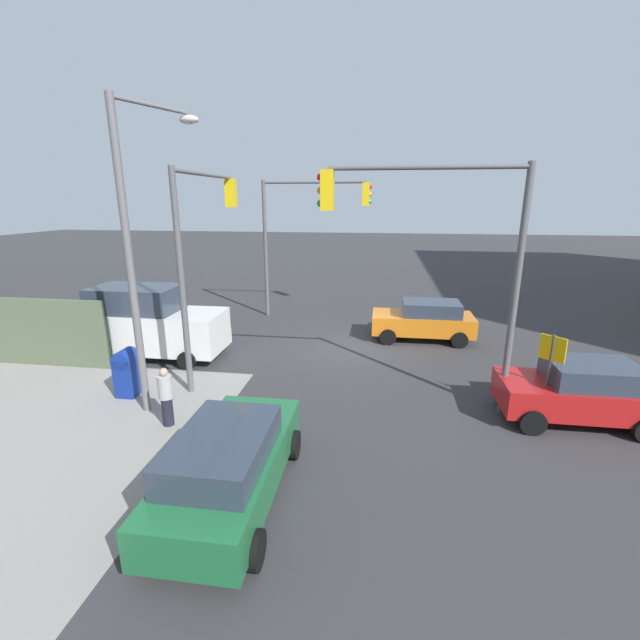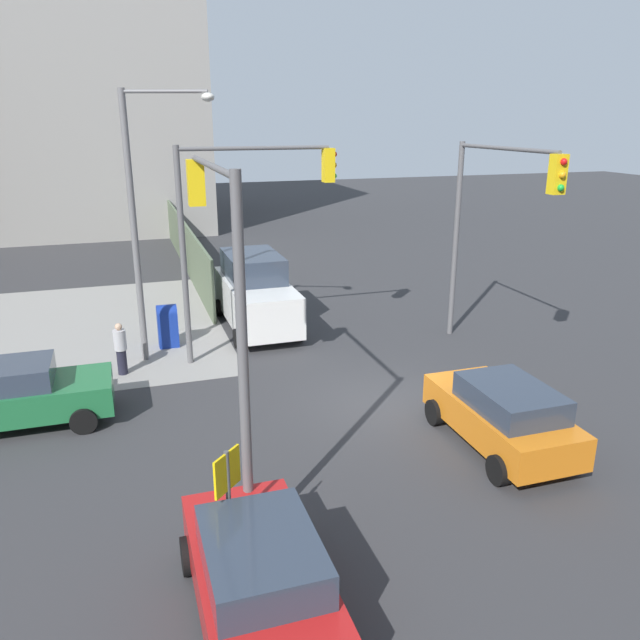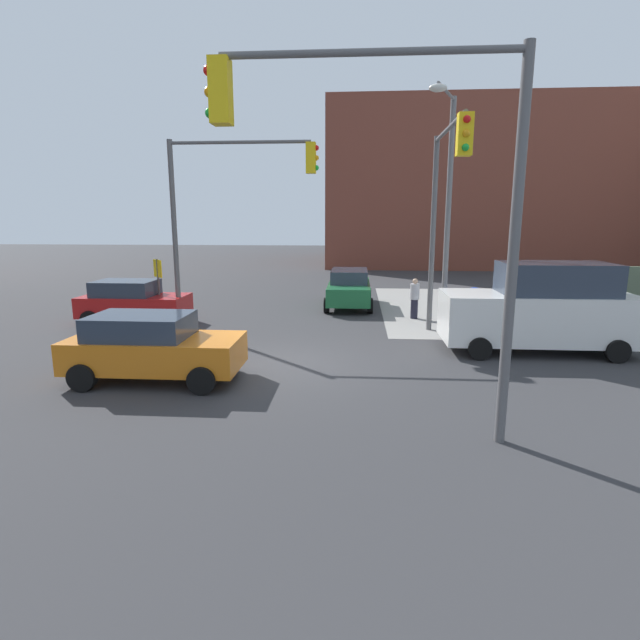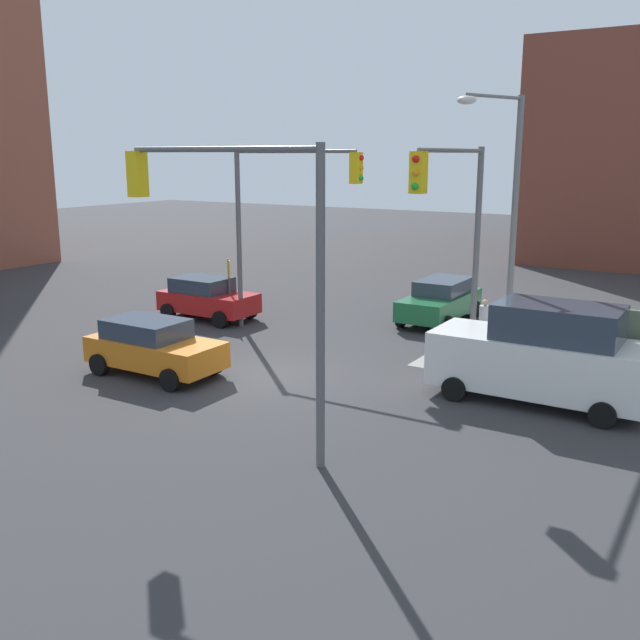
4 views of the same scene
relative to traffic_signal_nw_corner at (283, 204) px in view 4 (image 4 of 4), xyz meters
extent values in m
plane|color=#333335|center=(2.53, -4.50, -4.61)|extent=(120.00, 120.00, 0.00)
cylinder|color=#59595B|center=(-1.97, 0.00, -1.36)|extent=(0.18, 0.18, 6.50)
cylinder|color=#59595B|center=(0.45, 0.00, 1.77)|extent=(4.85, 0.12, 0.12)
cube|color=yellow|center=(2.87, 0.00, 1.24)|extent=(0.32, 0.36, 1.00)
sphere|color=red|center=(3.05, 0.00, 1.56)|extent=(0.18, 0.18, 0.18)
sphere|color=orange|center=(3.05, 0.00, 1.24)|extent=(0.18, 0.18, 0.18)
sphere|color=green|center=(3.05, 0.00, 0.92)|extent=(0.18, 0.18, 0.18)
cylinder|color=#59595B|center=(7.03, -9.00, -1.36)|extent=(0.18, 0.18, 6.50)
cylinder|color=#59595B|center=(4.64, -9.00, 1.77)|extent=(4.77, 0.12, 0.12)
cube|color=yellow|center=(2.25, -9.00, 1.24)|extent=(0.32, 0.36, 1.00)
sphere|color=red|center=(2.07, -9.00, 1.56)|extent=(0.18, 0.18, 0.18)
sphere|color=orange|center=(2.07, -9.00, 1.24)|extent=(0.18, 0.18, 0.18)
sphere|color=green|center=(2.07, -9.00, 0.92)|extent=(0.18, 0.18, 0.18)
cylinder|color=#59595B|center=(7.03, 0.00, -1.36)|extent=(0.18, 0.18, 6.50)
cylinder|color=#59595B|center=(7.03, -2.24, 1.77)|extent=(0.12, 4.48, 0.12)
cube|color=yellow|center=(7.03, -4.48, 1.24)|extent=(0.36, 0.32, 1.00)
sphere|color=red|center=(7.03, -4.66, 1.56)|extent=(0.18, 0.18, 0.18)
sphere|color=orange|center=(7.03, -4.66, 1.24)|extent=(0.18, 0.18, 0.18)
sphere|color=green|center=(7.03, -4.66, 0.92)|extent=(0.18, 0.18, 0.18)
cylinder|color=slate|center=(7.73, 1.30, -0.61)|extent=(0.20, 0.20, 8.00)
cylinder|color=slate|center=(7.29, 0.18, 3.29)|extent=(0.97, 2.27, 0.10)
ellipsoid|color=silver|center=(6.85, -0.94, 3.14)|extent=(0.56, 0.36, 0.24)
cylinder|color=#4C4C4C|center=(-2.87, 0.48, -3.41)|extent=(0.08, 0.08, 2.40)
cube|color=yellow|center=(-2.87, 0.48, -2.56)|extent=(0.48, 0.48, 0.64)
cube|color=navy|center=(8.73, 0.50, -4.04)|extent=(0.56, 0.64, 1.15)
cylinder|color=navy|center=(8.73, 0.50, -3.46)|extent=(0.56, 0.64, 0.56)
cube|color=orange|center=(-0.32, -6.15, -3.92)|extent=(4.08, 1.80, 0.75)
cube|color=#2D3847|center=(-0.65, -6.15, -3.27)|extent=(2.28, 1.58, 0.55)
cylinder|color=black|center=(1.06, -5.25, -4.29)|extent=(0.64, 0.22, 0.64)
cylinder|color=black|center=(1.06, -7.05, -4.29)|extent=(0.64, 0.22, 0.64)
cylinder|color=black|center=(-1.71, -5.25, -4.29)|extent=(0.64, 0.22, 0.64)
cylinder|color=black|center=(-1.71, -7.05, -4.29)|extent=(0.64, 0.22, 0.64)
cube|color=#1E6638|center=(4.13, 4.47, -3.92)|extent=(1.80, 4.45, 0.75)
cube|color=#2D3847|center=(4.13, 4.82, -3.27)|extent=(1.58, 2.49, 0.55)
cylinder|color=black|center=(5.03, 2.95, -4.29)|extent=(0.22, 0.64, 0.64)
cylinder|color=black|center=(3.23, 2.95, -4.29)|extent=(0.22, 0.64, 0.64)
cylinder|color=black|center=(5.03, 5.98, -4.29)|extent=(0.22, 0.64, 0.64)
cylinder|color=black|center=(3.23, 5.98, -4.29)|extent=(0.22, 0.64, 0.64)
cube|color=#B21919|center=(-3.72, 0.23, -3.92)|extent=(3.81, 1.80, 0.75)
cube|color=#2D3847|center=(-4.02, 0.23, -3.27)|extent=(2.13, 1.58, 0.55)
cylinder|color=black|center=(-2.42, 1.13, -4.29)|extent=(0.64, 0.22, 0.64)
cylinder|color=black|center=(-2.42, -0.67, -4.29)|extent=(0.64, 0.22, 0.64)
cylinder|color=black|center=(-5.01, 1.13, -4.29)|extent=(0.64, 0.22, 0.64)
cylinder|color=black|center=(-5.01, -0.67, -4.29)|extent=(0.64, 0.22, 0.64)
cube|color=white|center=(9.74, -2.70, -3.59)|extent=(5.40, 2.10, 1.40)
cube|color=#2D3847|center=(10.17, -2.70, -2.44)|extent=(3.02, 1.85, 0.90)
cylinder|color=black|center=(7.90, -3.75, -4.29)|extent=(0.64, 0.22, 0.64)
cylinder|color=black|center=(7.90, -1.65, -4.29)|extent=(0.64, 0.22, 0.64)
cylinder|color=black|center=(11.57, -3.75, -4.29)|extent=(0.64, 0.22, 0.64)
cylinder|color=black|center=(11.57, -1.65, -4.29)|extent=(0.64, 0.22, 0.64)
cylinder|color=#B2B2B7|center=(6.73, 2.00, -3.55)|extent=(0.36, 0.36, 0.61)
sphere|color=tan|center=(6.73, 2.00, -3.14)|extent=(0.21, 0.21, 0.21)
cylinder|color=#1E1E2D|center=(6.73, 2.00, -4.23)|extent=(0.28, 0.28, 0.77)
camera|label=1|loc=(1.43, 11.25, 1.02)|focal=24.00mm
camera|label=2|loc=(-11.26, 1.69, 2.60)|focal=35.00mm
camera|label=3|loc=(4.48, -17.41, -0.76)|focal=28.00mm
camera|label=4|loc=(14.14, -20.64, 1.66)|focal=40.00mm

